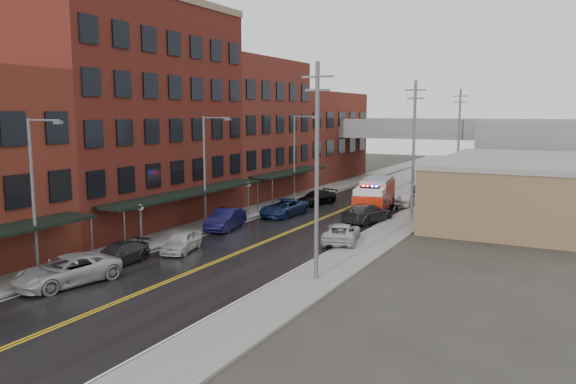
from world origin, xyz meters
The scene contains 32 objects.
road centered at (0.00, 30.00, 0.01)m, with size 11.00×160.00×0.02m, color black.
sidewalk_left centered at (-7.30, 30.00, 0.07)m, with size 3.00×160.00×0.15m, color slate.
sidewalk_right centered at (7.30, 30.00, 0.07)m, with size 3.00×160.00×0.15m, color slate.
curb_left centered at (-5.65, 30.00, 0.07)m, with size 0.30×160.00×0.15m, color gray.
curb_right centered at (5.65, 30.00, 0.07)m, with size 0.30×160.00×0.15m, color gray.
brick_building_b centered at (-13.30, 23.00, 9.00)m, with size 9.00×20.00×18.00m, color #5C1B18.
brick_building_c centered at (-13.30, 40.50, 7.50)m, with size 9.00×15.00×15.00m, color maroon.
brick_building_far centered at (-13.30, 58.00, 6.00)m, with size 9.00×20.00×12.00m, color brown.
tan_building centered at (16.00, 40.00, 2.50)m, with size 14.00×22.00×5.00m, color #836546.
right_far_block centered at (18.00, 70.00, 4.00)m, with size 18.00×30.00×8.00m, color slate.
awning_1 centered at (-7.49, 23.00, 2.99)m, with size 2.60×18.00×3.09m.
awning_2 centered at (-7.49, 40.50, 2.99)m, with size 2.60×13.00×3.09m.
globe_lamp_1 centered at (-6.40, 16.00, 2.31)m, with size 0.44×0.44×3.12m.
globe_lamp_2 centered at (-6.40, 30.00, 2.31)m, with size 0.44×0.44×3.12m.
street_lamp_0 centered at (-6.55, 8.00, 5.19)m, with size 2.64×0.22×9.00m.
street_lamp_1 centered at (-6.55, 24.00, 5.19)m, with size 2.64×0.22×9.00m.
street_lamp_2 centered at (-6.55, 40.00, 5.19)m, with size 2.64×0.22×9.00m.
utility_pole_0 centered at (7.20, 15.00, 6.31)m, with size 1.80×0.24×12.00m.
utility_pole_1 centered at (7.20, 35.00, 6.31)m, with size 1.80×0.24×12.00m.
utility_pole_2 centered at (7.20, 55.00, 6.31)m, with size 1.80×0.24×12.00m.
overpass centered at (0.00, 62.00, 5.99)m, with size 40.00×10.00×7.50m.
fire_truck centered at (3.13, 37.00, 1.68)m, with size 4.50×8.82×3.10m.
parked_car_left_2 centered at (-4.49, 8.04, 0.79)m, with size 2.63×5.71×1.59m, color #9EA1A5.
parked_car_left_3 centered at (-5.00, 12.37, 0.66)m, with size 1.85×4.56×1.32m, color black.
parked_car_left_4 centered at (-3.60, 16.80, 0.71)m, with size 1.67×4.16×1.42m, color #B5B5B5.
parked_car_left_5 centered at (-5.00, 24.21, 0.83)m, with size 1.75×5.02×1.65m, color black.
parked_car_left_6 centered at (-3.60, 31.53, 0.76)m, with size 2.54×5.50×1.53m, color #14224B.
parked_car_left_7 centered at (-3.60, 38.71, 0.72)m, with size 2.01×4.95×1.44m, color black.
parked_car_right_0 centered at (5.00, 24.17, 0.72)m, with size 2.38×5.15×1.43m, color #ABADB3.
parked_car_right_1 centered at (4.10, 32.27, 0.81)m, with size 2.26×5.56×1.61m, color #2C2B2E.
parked_car_right_2 centered at (5.00, 41.80, 0.72)m, with size 1.70×4.23×1.44m, color silver.
parked_car_right_3 centered at (4.57, 51.66, 0.78)m, with size 1.65×4.74×1.56m, color black.
Camera 1 is at (19.81, -12.67, 9.31)m, focal length 35.00 mm.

